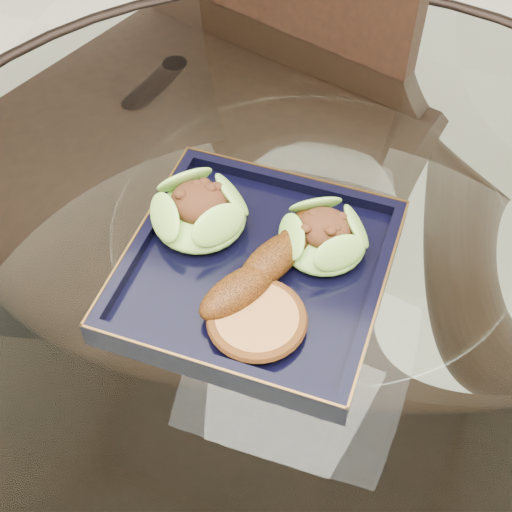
% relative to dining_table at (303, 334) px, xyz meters
% --- Properties ---
extents(ground, '(4.00, 4.00, 0.00)m').
position_rel_dining_table_xyz_m(ground, '(0.00, 0.00, -0.60)').
color(ground, silver).
rests_on(ground, ground).
extents(dining_table, '(1.13, 1.13, 0.77)m').
position_rel_dining_table_xyz_m(dining_table, '(0.00, 0.00, 0.00)').
color(dining_table, white).
rests_on(dining_table, ground).
extents(dining_chair, '(0.57, 0.57, 1.04)m').
position_rel_dining_table_xyz_m(dining_chair, '(-0.20, 0.30, -0.02)').
color(dining_chair, black).
rests_on(dining_chair, ground).
extents(navy_plate, '(0.27, 0.27, 0.02)m').
position_rel_dining_table_xyz_m(navy_plate, '(-0.05, -0.05, 0.17)').
color(navy_plate, black).
rests_on(navy_plate, dining_table).
extents(lettuce_wrap_left, '(0.14, 0.14, 0.04)m').
position_rel_dining_table_xyz_m(lettuce_wrap_left, '(-0.12, -0.01, 0.20)').
color(lettuce_wrap_left, '#5C9D2D').
rests_on(lettuce_wrap_left, navy_plate).
extents(lettuce_wrap_right, '(0.11, 0.11, 0.03)m').
position_rel_dining_table_xyz_m(lettuce_wrap_right, '(0.01, -0.00, 0.20)').
color(lettuce_wrap_right, '#5A8F29').
rests_on(lettuce_wrap_right, navy_plate).
extents(roasted_plantain, '(0.11, 0.19, 0.04)m').
position_rel_dining_table_xyz_m(roasted_plantain, '(-0.03, -0.05, 0.20)').
color(roasted_plantain, '#5D2C09').
rests_on(roasted_plantain, navy_plate).
extents(crumb_patty, '(0.11, 0.11, 0.02)m').
position_rel_dining_table_xyz_m(crumb_patty, '(-0.02, -0.12, 0.19)').
color(crumb_patty, '#AD6D39').
rests_on(crumb_patty, navy_plate).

